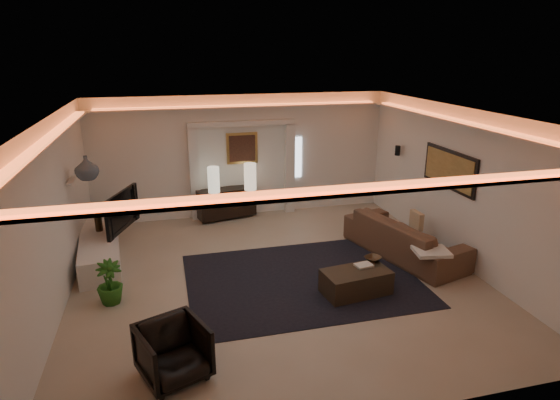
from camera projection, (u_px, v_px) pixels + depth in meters
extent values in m
plane|color=tan|center=(277.00, 277.00, 8.33)|extent=(7.00, 7.00, 0.00)
plane|color=white|center=(277.00, 114.00, 7.43)|extent=(7.00, 7.00, 0.00)
plane|color=white|center=(242.00, 156.00, 11.11)|extent=(7.00, 0.00, 7.00)
plane|color=white|center=(361.00, 306.00, 4.66)|extent=(7.00, 0.00, 7.00)
plane|color=white|center=(54.00, 218.00, 7.06)|extent=(0.00, 7.00, 7.00)
plane|color=white|center=(459.00, 186.00, 8.70)|extent=(0.00, 7.00, 7.00)
cube|color=silver|center=(277.00, 132.00, 7.52)|extent=(7.00, 7.00, 0.04)
cube|color=white|center=(297.00, 157.00, 11.44)|extent=(0.25, 0.03, 1.00)
cube|color=black|center=(302.00, 279.00, 8.24)|extent=(4.00, 3.00, 0.01)
cube|color=silver|center=(195.00, 174.00, 10.86)|extent=(0.22, 0.20, 2.20)
cube|color=silver|center=(290.00, 169.00, 11.39)|extent=(0.22, 0.20, 2.20)
cube|color=silver|center=(242.00, 123.00, 10.77)|extent=(2.52, 0.20, 0.12)
cube|color=tan|center=(242.00, 148.00, 11.02)|extent=(0.74, 0.04, 0.74)
cube|color=#4C2D1E|center=(242.00, 148.00, 10.99)|extent=(0.62, 0.02, 0.62)
cube|color=black|center=(450.00, 169.00, 8.89)|extent=(0.04, 1.64, 0.74)
cube|color=tan|center=(448.00, 169.00, 8.88)|extent=(0.02, 1.50, 0.62)
cylinder|color=black|center=(398.00, 151.00, 10.63)|extent=(0.12, 0.12, 0.22)
cube|color=silver|center=(72.00, 181.00, 8.31)|extent=(0.10, 0.55, 0.04)
cube|color=black|center=(227.00, 203.00, 11.10)|extent=(1.42, 0.71, 0.68)
cylinder|color=#EAE5C2|center=(214.00, 178.00, 10.62)|extent=(0.31, 0.31, 0.60)
cylinder|color=beige|center=(250.00, 175.00, 10.82)|extent=(0.34, 0.34, 0.63)
cube|color=silver|center=(100.00, 246.00, 9.08)|extent=(0.96, 2.81, 0.52)
imported|color=black|center=(116.00, 212.00, 9.14)|extent=(1.32, 0.64, 0.77)
cylinder|color=black|center=(99.00, 223.00, 9.12)|extent=(0.17, 0.17, 0.37)
imported|color=slate|center=(87.00, 168.00, 8.24)|extent=(0.52, 0.52, 0.43)
imported|color=#245E17|center=(110.00, 283.00, 7.39)|extent=(0.52, 0.52, 0.72)
imported|color=#2F2012|center=(404.00, 237.00, 9.12)|extent=(2.75, 1.66, 0.75)
cube|color=white|center=(431.00, 252.00, 8.06)|extent=(0.66, 0.57, 0.06)
cube|color=tan|center=(416.00, 220.00, 9.52)|extent=(0.12, 0.37, 0.36)
cube|color=black|center=(356.00, 282.00, 7.73)|extent=(1.17, 0.74, 0.41)
imported|color=#3E2D1D|center=(373.00, 259.00, 8.04)|extent=(0.37, 0.37, 0.07)
cube|color=beige|center=(364.00, 265.00, 7.83)|extent=(0.31, 0.25, 0.03)
imported|color=black|center=(173.00, 352.00, 5.70)|extent=(1.00, 1.01, 0.72)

